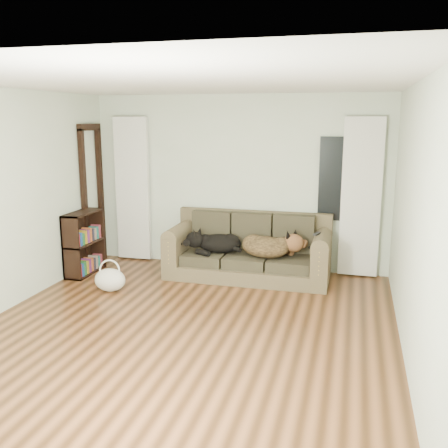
% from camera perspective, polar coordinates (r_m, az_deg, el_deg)
% --- Properties ---
extents(floor, '(5.00, 5.00, 0.00)m').
position_cam_1_polar(floor, '(5.56, -4.53, -11.90)').
color(floor, '#3A220F').
rests_on(floor, ground).
extents(ceiling, '(5.00, 5.00, 0.00)m').
position_cam_1_polar(ceiling, '(5.10, -5.03, 15.89)').
color(ceiling, white).
rests_on(ceiling, ground).
extents(wall_back, '(4.50, 0.04, 2.60)m').
position_cam_1_polar(wall_back, '(7.55, 1.62, 4.76)').
color(wall_back, silver).
rests_on(wall_back, ground).
extents(wall_right, '(0.04, 5.00, 2.60)m').
position_cam_1_polar(wall_right, '(4.91, 20.81, 0.05)').
color(wall_right, silver).
rests_on(wall_right, ground).
extents(curtain_left, '(0.55, 0.08, 2.25)m').
position_cam_1_polar(curtain_left, '(8.05, -10.40, 3.95)').
color(curtain_left, white).
rests_on(curtain_left, ground).
extents(curtain_right, '(0.55, 0.08, 2.25)m').
position_cam_1_polar(curtain_right, '(7.29, 15.38, 2.89)').
color(curtain_right, white).
rests_on(curtain_right, ground).
extents(window_pane, '(0.50, 0.03, 1.20)m').
position_cam_1_polar(window_pane, '(7.31, 12.74, 5.03)').
color(window_pane, black).
rests_on(window_pane, wall_back).
extents(door_casing, '(0.07, 0.60, 2.10)m').
position_cam_1_polar(door_casing, '(7.97, -14.76, 2.94)').
color(door_casing, black).
rests_on(door_casing, ground).
extents(sofa, '(2.30, 0.99, 0.94)m').
position_cam_1_polar(sofa, '(7.15, 2.78, -2.61)').
color(sofa, brown).
rests_on(sofa, floor).
extents(dog_black_lab, '(0.64, 0.45, 0.27)m').
position_cam_1_polar(dog_black_lab, '(7.21, -0.85, -2.23)').
color(dog_black_lab, black).
rests_on(dog_black_lab, sofa).
extents(dog_shepherd, '(0.85, 0.71, 0.32)m').
position_cam_1_polar(dog_shepherd, '(6.99, 5.11, -2.63)').
color(dog_shepherd, black).
rests_on(dog_shepherd, sofa).
extents(tv_remote, '(0.10, 0.19, 0.02)m').
position_cam_1_polar(tv_remote, '(6.82, 10.56, -1.09)').
color(tv_remote, black).
rests_on(tv_remote, sofa).
extents(tote_bag, '(0.49, 0.42, 0.31)m').
position_cam_1_polar(tote_bag, '(6.81, -12.90, -6.19)').
color(tote_bag, beige).
rests_on(tote_bag, floor).
extents(bookshelf, '(0.36, 0.76, 0.92)m').
position_cam_1_polar(bookshelf, '(7.59, -15.72, -1.80)').
color(bookshelf, black).
rests_on(bookshelf, floor).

